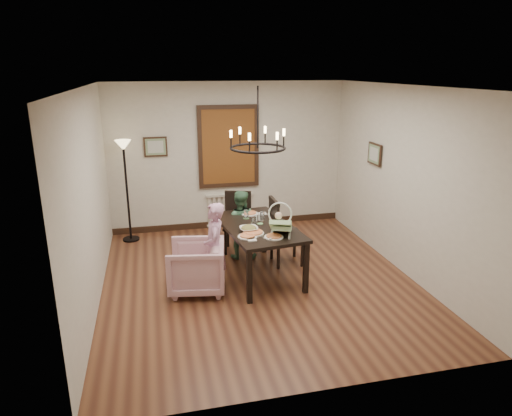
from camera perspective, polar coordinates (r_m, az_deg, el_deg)
name	(u,v)px	position (r m, az deg, el deg)	size (l,w,h in m)	color
room_shell	(253,183)	(6.74, -0.39, 3.11)	(4.51, 5.00, 2.81)	brown
dining_table	(258,231)	(6.80, 0.21, -2.85)	(1.17, 1.81, 0.80)	black
chair_far	(237,223)	(7.75, -2.36, -1.85)	(0.45, 0.45, 1.03)	black
chair_right	(287,231)	(7.28, 3.90, -2.86)	(0.48, 0.48, 1.10)	black
armchair	(196,267)	(6.51, -7.46, -7.31)	(0.76, 0.78, 0.71)	#D1A0B4
elderly_woman	(215,255)	(6.42, -5.19, -5.88)	(0.39, 0.26, 1.07)	#C68CAD
seated_man	(240,230)	(7.50, -2.03, -2.79)	(0.46, 0.36, 0.95)	#447351
baby_bouncer	(281,224)	(6.36, 3.12, -1.98)	(0.36, 0.48, 0.32)	#C1EFA5
salad_bowl	(249,229)	(6.51, -0.91, -2.62)	(0.31, 0.31, 0.08)	white
pizza_platter	(253,233)	(6.41, -0.33, -3.10)	(0.30, 0.30, 0.04)	tan
drinking_glass	(254,222)	(6.70, -0.27, -1.70)	(0.07, 0.07, 0.15)	silver
window_blinds	(229,147)	(8.71, -3.44, 7.65)	(1.00, 0.03, 1.40)	brown
radiator	(230,209)	(9.02, -3.32, -0.19)	(0.92, 0.12, 0.62)	silver
picture_back	(156,147)	(8.59, -12.44, 7.49)	(0.42, 0.03, 0.36)	black
picture_right	(375,154)	(7.93, 14.61, 6.55)	(0.42, 0.03, 0.36)	black
floor_lamp	(127,193)	(8.45, -15.80, 1.86)	(0.30, 0.30, 1.80)	black
chandelier	(258,148)	(6.48, 0.22, 7.51)	(0.80, 0.80, 0.04)	black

